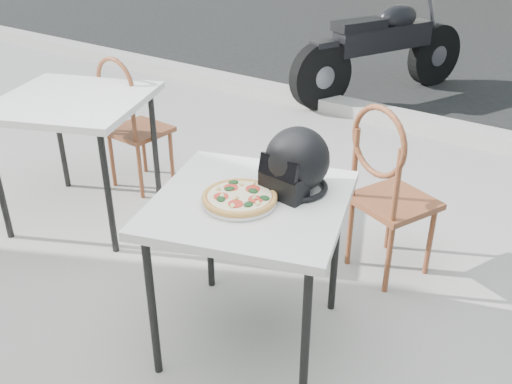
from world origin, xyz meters
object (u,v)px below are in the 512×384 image
Objects in this scene: pizza at (240,197)px; helmet at (296,164)px; plate at (240,202)px; cafe_chair_main at (387,184)px; cafe_chair_side at (130,117)px; cafe_table_side at (73,109)px; motorcycle at (383,50)px; cafe_table_main at (250,213)px.

helmet reaches higher than pizza.
cafe_chair_main is at bearing 72.40° from plate.
helmet is 0.33× the size of cafe_chair_side.
cafe_table_side is (-1.70, 0.16, -0.15)m from helmet.
pizza reaches higher than plate.
motorcycle is at bearing -97.57° from cafe_chair_side.
cafe_table_side reaches higher than cafe_table_main.
pizza is 0.99m from cafe_chair_main.
motorcycle is at bearing 104.96° from plate.
cafe_table_side is 1.15× the size of cafe_chair_side.
motorcycle is (0.57, 3.00, -0.07)m from cafe_chair_side.
motorcycle reaches higher than cafe_chair_side.
pizza is 0.31× the size of cafe_table_side.
helmet is at bearing -5.37° from cafe_table_side.
cafe_chair_side is (-1.61, 0.88, -0.26)m from pizza.
helmet reaches higher than plate.
cafe_table_main is 3.17× the size of helmet.
cafe_table_main is 0.49× the size of motorcycle.
plate is at bearing -110.93° from helmet.
motorcycle is at bearing 105.35° from cafe_table_main.
cafe_table_side is at bearing 97.24° from cafe_chair_side.
helmet reaches higher than cafe_table_main.
cafe_chair_side is at bearing 23.77° from cafe_chair_main.
cafe_chair_side reaches higher than plate.
pizza is at bearing -101.82° from cafe_table_main.
motorcycle is at bearing 104.96° from pizza.
pizza reaches higher than cafe_table_side.
plate is 1.63m from cafe_table_side.
motorcycle reaches higher than helmet.
cafe_chair_side is at bearing -76.90° from motorcycle.
helmet is at bearing -48.36° from motorcycle.
helmet is (0.11, 0.18, 0.20)m from cafe_table_main.
motorcycle is at bearing -43.24° from cafe_chair_main.
helmet is 1.72m from cafe_table_side.
cafe_chair_main is 3.25m from motorcycle.
cafe_table_main is at bearing -12.12° from cafe_table_side.
cafe_chair_main is 1.90m from cafe_chair_side.
cafe_chair_side is (-1.61, 0.88, -0.23)m from plate.
cafe_chair_main is at bearing -41.94° from motorcycle.
pizza is 0.34× the size of cafe_chair_main.
pizza reaches higher than cafe_table_main.
cafe_table_side is at bearing -178.60° from helmet.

